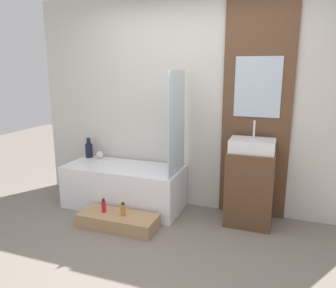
% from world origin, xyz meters
% --- Properties ---
extents(ground_plane, '(12.00, 12.00, 0.00)m').
position_xyz_m(ground_plane, '(0.00, 0.00, 0.00)').
color(ground_plane, slate).
extents(wall_tiled_back, '(4.20, 0.06, 2.60)m').
position_xyz_m(wall_tiled_back, '(0.00, 1.58, 1.30)').
color(wall_tiled_back, beige).
rests_on(wall_tiled_back, ground_plane).
extents(wall_wood_accent, '(0.77, 0.04, 2.60)m').
position_xyz_m(wall_wood_accent, '(0.76, 1.53, 1.31)').
color(wall_wood_accent, brown).
rests_on(wall_wood_accent, ground_plane).
extents(bathtub, '(1.47, 0.64, 0.53)m').
position_xyz_m(bathtub, '(-0.78, 1.21, 0.27)').
color(bathtub, white).
rests_on(bathtub, ground_plane).
extents(glass_shower_screen, '(0.01, 0.56, 1.17)m').
position_xyz_m(glass_shower_screen, '(-0.08, 1.19, 1.12)').
color(glass_shower_screen, silver).
rests_on(glass_shower_screen, bathtub).
extents(wooden_step_bench, '(0.88, 0.35, 0.15)m').
position_xyz_m(wooden_step_bench, '(-0.58, 0.67, 0.08)').
color(wooden_step_bench, '#A87F56').
rests_on(wooden_step_bench, ground_plane).
extents(vanity_cabinet, '(0.51, 0.44, 0.84)m').
position_xyz_m(vanity_cabinet, '(0.76, 1.29, 0.42)').
color(vanity_cabinet, brown).
rests_on(vanity_cabinet, ground_plane).
extents(sink, '(0.48, 0.35, 0.33)m').
position_xyz_m(sink, '(0.76, 1.29, 0.91)').
color(sink, white).
rests_on(sink, vanity_cabinet).
extents(vase_tall_dark, '(0.10, 0.10, 0.27)m').
position_xyz_m(vase_tall_dark, '(-1.42, 1.43, 0.64)').
color(vase_tall_dark, black).
rests_on(vase_tall_dark, bathtub).
extents(vase_round_light, '(0.10, 0.10, 0.10)m').
position_xyz_m(vase_round_light, '(-1.26, 1.43, 0.58)').
color(vase_round_light, silver).
rests_on(vase_round_light, bathtub).
extents(bottle_soap_primary, '(0.05, 0.05, 0.16)m').
position_xyz_m(bottle_soap_primary, '(-0.76, 0.67, 0.22)').
color(bottle_soap_primary, '#B21928').
rests_on(bottle_soap_primary, wooden_step_bench).
extents(bottle_soap_secondary, '(0.05, 0.05, 0.15)m').
position_xyz_m(bottle_soap_secondary, '(-0.52, 0.67, 0.22)').
color(bottle_soap_secondary, '#B2752D').
rests_on(bottle_soap_secondary, wooden_step_bench).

